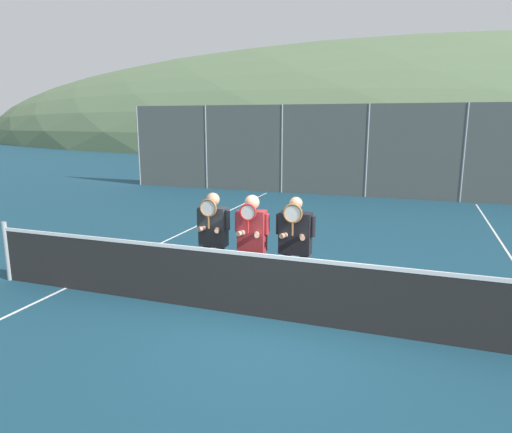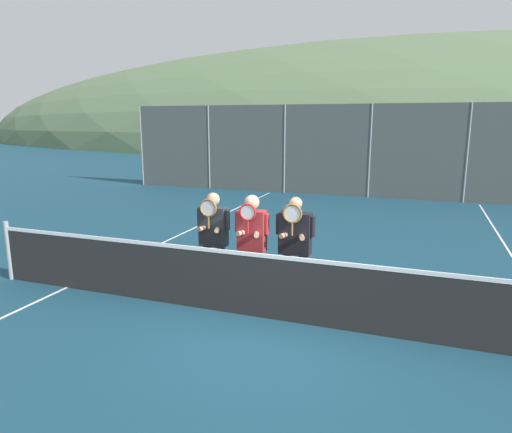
{
  "view_description": "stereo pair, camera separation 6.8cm",
  "coord_description": "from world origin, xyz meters",
  "views": [
    {
      "loc": [
        1.77,
        -5.86,
        2.82
      ],
      "look_at": [
        -0.59,
        0.8,
        1.32
      ],
      "focal_mm": 32.0,
      "sensor_mm": 36.0,
      "label": 1
    },
    {
      "loc": [
        1.84,
        -5.84,
        2.82
      ],
      "look_at": [
        -0.59,
        0.8,
        1.32
      ],
      "focal_mm": 32.0,
      "sensor_mm": 36.0,
      "label": 2
    }
  ],
  "objects": [
    {
      "name": "clubhouse_building",
      "position": [
        0.2,
        18.91,
        1.72
      ],
      "size": [
        14.55,
        5.5,
        3.39
      ],
      "color": "beige",
      "rests_on": "ground_plane"
    },
    {
      "name": "court_line_left_sideline",
      "position": [
        -3.75,
        3.0,
        0.0
      ],
      "size": [
        0.05,
        16.0,
        0.01
      ],
      "primitive_type": "cube",
      "color": "white",
      "rests_on": "ground_plane"
    },
    {
      "name": "player_center_right",
      "position": [
        0.1,
        0.66,
        1.0
      ],
      "size": [
        0.61,
        0.34,
        1.69
      ],
      "color": "#232838",
      "rests_on": "ground_plane"
    },
    {
      "name": "car_left_of_center",
      "position": [
        0.57,
        13.84,
        0.95
      ],
      "size": [
        4.68,
        2.05,
        1.89
      ],
      "color": "navy",
      "rests_on": "ground_plane"
    },
    {
      "name": "tennis_net",
      "position": [
        0.0,
        0.0,
        0.5
      ],
      "size": [
        10.09,
        0.09,
        1.07
      ],
      "color": "gray",
      "rests_on": "ground_plane"
    },
    {
      "name": "car_far_left",
      "position": [
        -4.87,
        13.77,
        0.95
      ],
      "size": [
        4.61,
        1.93,
        1.89
      ],
      "color": "silver",
      "rests_on": "ground_plane"
    },
    {
      "name": "player_center_left",
      "position": [
        -0.57,
        0.55,
        1.02
      ],
      "size": [
        0.56,
        0.34,
        1.7
      ],
      "color": "white",
      "rests_on": "ground_plane"
    },
    {
      "name": "ground_plane",
      "position": [
        0.0,
        0.0,
        0.0
      ],
      "size": [
        120.0,
        120.0,
        0.0
      ],
      "primitive_type": "plane",
      "color": "navy"
    },
    {
      "name": "player_leftmost",
      "position": [
        -1.27,
        0.67,
        1.0
      ],
      "size": [
        0.58,
        0.34,
        1.68
      ],
      "color": "black",
      "rests_on": "ground_plane"
    },
    {
      "name": "hill_distant",
      "position": [
        0.0,
        61.42,
        0.0
      ],
      "size": [
        129.85,
        72.14,
        25.25
      ],
      "color": "#5B7551",
      "rests_on": "ground_plane"
    },
    {
      "name": "fence_back",
      "position": [
        -0.0,
        11.32,
        1.7
      ],
      "size": [
        19.55,
        0.06,
        3.39
      ],
      "color": "gray",
      "rests_on": "ground_plane"
    }
  ]
}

